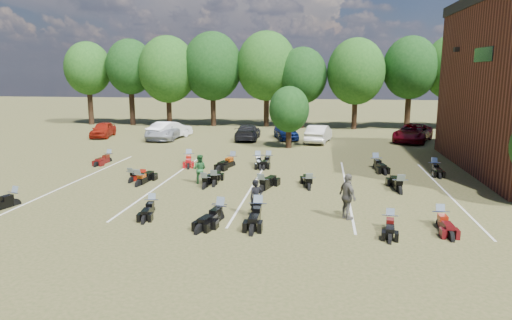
% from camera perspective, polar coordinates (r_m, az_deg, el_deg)
% --- Properties ---
extents(ground, '(160.00, 160.00, 0.00)m').
position_cam_1_polar(ground, '(21.67, 6.33, -5.36)').
color(ground, brown).
rests_on(ground, ground).
extents(car_0, '(2.33, 4.32, 1.39)m').
position_cam_1_polar(car_0, '(45.01, -18.59, 3.62)').
color(car_0, maroon).
rests_on(car_0, ground).
extents(car_1, '(3.24, 5.07, 1.58)m').
position_cam_1_polar(car_1, '(42.50, -10.72, 3.72)').
color(car_1, silver).
rests_on(car_1, ground).
extents(car_2, '(2.53, 5.41, 1.50)m').
position_cam_1_polar(car_2, '(42.15, -11.21, 3.58)').
color(car_2, '#9B9EA3').
rests_on(car_2, ground).
extents(car_3, '(2.12, 4.87, 1.39)m').
position_cam_1_polar(car_3, '(41.00, -1.03, 3.51)').
color(car_3, black).
rests_on(car_3, ground).
extents(car_4, '(2.85, 4.58, 1.45)m').
position_cam_1_polar(car_4, '(41.48, 3.76, 3.62)').
color(car_4, '#0C1B54').
rests_on(car_4, ground).
extents(car_5, '(2.40, 4.86, 1.53)m').
position_cam_1_polar(car_5, '(39.80, 7.85, 3.28)').
color(car_5, beige).
rests_on(car_5, ground).
extents(car_6, '(4.48, 6.18, 1.56)m').
position_cam_1_polar(car_6, '(42.07, 19.01, 3.22)').
color(car_6, '#5A0510').
rests_on(car_6, ground).
extents(car_7, '(2.62, 5.00, 1.38)m').
position_cam_1_polar(car_7, '(42.49, 24.51, 2.77)').
color(car_7, '#36353A').
rests_on(car_7, ground).
extents(person_black, '(0.70, 0.62, 1.61)m').
position_cam_1_polar(person_black, '(19.38, 0.03, -4.80)').
color(person_black, black).
rests_on(person_black, ground).
extents(person_green, '(0.79, 0.62, 1.62)m').
position_cam_1_polar(person_green, '(25.22, -7.07, -1.13)').
color(person_green, '#24602C').
rests_on(person_green, ground).
extents(person_grey, '(0.97, 1.24, 1.96)m').
position_cam_1_polar(person_grey, '(19.37, 11.37, -4.50)').
color(person_grey, '#5A564D').
rests_on(person_grey, ground).
extents(motorcycle_0, '(1.30, 2.34, 1.25)m').
position_cam_1_polar(motorcycle_0, '(23.90, -27.94, -5.05)').
color(motorcycle_0, black).
rests_on(motorcycle_0, ground).
extents(motorcycle_1, '(0.92, 2.10, 1.13)m').
position_cam_1_polar(motorcycle_1, '(20.73, -12.86, -6.34)').
color(motorcycle_1, black).
rests_on(motorcycle_1, ground).
extents(motorcycle_2, '(0.87, 2.22, 1.21)m').
position_cam_1_polar(motorcycle_2, '(19.53, -4.52, -7.18)').
color(motorcycle_2, black).
rests_on(motorcycle_2, ground).
extents(motorcycle_3, '(1.31, 2.38, 1.27)m').
position_cam_1_polar(motorcycle_3, '(19.21, -4.58, -7.50)').
color(motorcycle_3, black).
rests_on(motorcycle_3, ground).
extents(motorcycle_4, '(0.82, 2.49, 1.38)m').
position_cam_1_polar(motorcycle_4, '(19.30, 0.22, -7.36)').
color(motorcycle_4, black).
rests_on(motorcycle_4, ground).
extents(motorcycle_5, '(0.90, 2.09, 1.13)m').
position_cam_1_polar(motorcycle_5, '(18.87, 16.34, -8.27)').
color(motorcycle_5, black).
rests_on(motorcycle_5, ground).
extents(motorcycle_6, '(0.72, 2.18, 1.21)m').
position_cam_1_polar(motorcycle_6, '(19.89, 21.97, -7.64)').
color(motorcycle_6, '#480A0D').
rests_on(motorcycle_6, ground).
extents(motorcycle_7, '(0.87, 2.14, 1.16)m').
position_cam_1_polar(motorcycle_7, '(26.41, -15.27, -2.68)').
color(motorcycle_7, '#9A140B').
rests_on(motorcycle_7, ground).
extents(motorcycle_8, '(0.92, 2.38, 1.30)m').
position_cam_1_polar(motorcycle_8, '(25.45, -14.44, -3.15)').
color(motorcycle_8, black).
rests_on(motorcycle_8, ground).
extents(motorcycle_9, '(0.73, 2.21, 1.22)m').
position_cam_1_polar(motorcycle_9, '(24.31, -6.45, -3.54)').
color(motorcycle_9, black).
rests_on(motorcycle_9, ground).
extents(motorcycle_10, '(0.89, 2.30, 1.26)m').
position_cam_1_polar(motorcycle_10, '(24.76, -5.25, -3.24)').
color(motorcycle_10, black).
rests_on(motorcycle_10, ground).
extents(motorcycle_11, '(1.40, 2.56, 1.36)m').
position_cam_1_polar(motorcycle_11, '(23.49, 0.70, -3.99)').
color(motorcycle_11, black).
rests_on(motorcycle_11, ground).
extents(motorcycle_12, '(1.02, 2.31, 1.25)m').
position_cam_1_polar(motorcycle_12, '(24.10, 6.61, -3.67)').
color(motorcycle_12, black).
rests_on(motorcycle_12, ground).
extents(motorcycle_13, '(0.95, 2.54, 1.39)m').
position_cam_1_polar(motorcycle_13, '(24.34, 17.51, -3.97)').
color(motorcycle_13, black).
rests_on(motorcycle_13, ground).
extents(motorcycle_14, '(0.83, 2.19, 1.19)m').
position_cam_1_polar(motorcycle_14, '(32.66, -17.90, -0.23)').
color(motorcycle_14, '#510B0B').
rests_on(motorcycle_14, ground).
extents(motorcycle_15, '(1.34, 2.47, 1.32)m').
position_cam_1_polar(motorcycle_15, '(30.95, -8.37, -0.41)').
color(motorcycle_15, '#9C0B0F').
rests_on(motorcycle_15, ground).
extents(motorcycle_16, '(1.20, 2.35, 1.25)m').
position_cam_1_polar(motorcycle_16, '(30.21, 0.23, -0.57)').
color(motorcycle_16, black).
rests_on(motorcycle_16, ground).
extents(motorcycle_17, '(1.43, 2.53, 1.34)m').
position_cam_1_polar(motorcycle_17, '(29.78, -3.00, -0.76)').
color(motorcycle_17, black).
rests_on(motorcycle_17, ground).
extents(motorcycle_18, '(0.83, 2.29, 1.26)m').
position_cam_1_polar(motorcycle_18, '(30.25, 1.55, -0.56)').
color(motorcycle_18, black).
rests_on(motorcycle_18, ground).
extents(motorcycle_19, '(1.21, 2.55, 1.37)m').
position_cam_1_polar(motorcycle_19, '(30.02, 14.71, -1.01)').
color(motorcycle_19, black).
rests_on(motorcycle_19, ground).
extents(motorcycle_20, '(0.78, 2.24, 1.24)m').
position_cam_1_polar(motorcycle_20, '(29.98, 21.33, -1.44)').
color(motorcycle_20, black).
rests_on(motorcycle_20, ground).
extents(tree_line, '(56.00, 6.00, 9.79)m').
position_cam_1_polar(tree_line, '(49.80, 6.54, 11.27)').
color(tree_line, black).
rests_on(tree_line, ground).
extents(young_tree_midfield, '(3.20, 3.20, 4.70)m').
position_cam_1_polar(young_tree_midfield, '(36.49, 4.15, 6.33)').
color(young_tree_midfield, black).
rests_on(young_tree_midfield, ground).
extents(parking_lines, '(20.10, 14.00, 0.01)m').
position_cam_1_polar(parking_lines, '(24.81, -0.37, -3.15)').
color(parking_lines, silver).
rests_on(parking_lines, ground).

